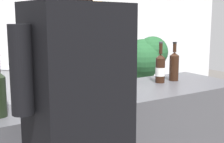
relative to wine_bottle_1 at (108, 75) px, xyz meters
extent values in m
cube|color=white|center=(0.06, 2.59, 0.33)|extent=(8.00, 0.10, 2.80)
cylinder|color=black|center=(0.00, 0.00, -0.02)|extent=(0.08, 0.08, 0.22)
cone|color=black|center=(0.00, 0.00, 0.11)|extent=(0.08, 0.08, 0.03)
cylinder|color=black|center=(0.00, 0.00, 0.17)|extent=(0.03, 0.03, 0.09)
cylinder|color=#333338|center=(0.00, 0.00, 0.22)|extent=(0.03, 0.03, 0.01)
cylinder|color=silver|center=(0.00, 0.00, -0.03)|extent=(0.08, 0.08, 0.09)
cylinder|color=black|center=(-0.36, -0.10, -0.03)|extent=(0.07, 0.07, 0.18)
cone|color=black|center=(-0.36, -0.10, 0.08)|extent=(0.07, 0.07, 0.04)
cylinder|color=black|center=(-0.36, -0.10, 0.14)|extent=(0.03, 0.03, 0.09)
cylinder|color=black|center=(-0.36, -0.10, 0.19)|extent=(0.03, 0.03, 0.01)
cylinder|color=silver|center=(-0.36, -0.10, -0.04)|extent=(0.07, 0.07, 0.07)
cylinder|color=black|center=(-0.29, 0.02, -0.03)|extent=(0.07, 0.07, 0.20)
cone|color=black|center=(-0.29, 0.02, 0.09)|extent=(0.07, 0.07, 0.03)
cylinder|color=black|center=(-0.29, 0.02, 0.13)|extent=(0.03, 0.03, 0.07)
cylinder|color=black|center=(-0.29, 0.02, 0.18)|extent=(0.03, 0.03, 0.01)
cylinder|color=silver|center=(-0.29, 0.02, -0.04)|extent=(0.08, 0.08, 0.06)
cylinder|color=black|center=(0.70, 0.07, -0.02)|extent=(0.08, 0.08, 0.21)
cone|color=black|center=(0.70, 0.07, 0.10)|extent=(0.08, 0.08, 0.03)
cylinder|color=black|center=(0.70, 0.07, 0.16)|extent=(0.03, 0.03, 0.07)
cylinder|color=black|center=(0.70, 0.07, 0.20)|extent=(0.03, 0.03, 0.01)
cylinder|color=black|center=(0.30, 0.15, -0.03)|extent=(0.08, 0.08, 0.19)
cone|color=black|center=(0.30, 0.15, 0.08)|extent=(0.08, 0.08, 0.03)
cylinder|color=black|center=(0.30, 0.15, 0.13)|extent=(0.03, 0.03, 0.07)
cylinder|color=#B79333|center=(0.30, 0.15, 0.17)|extent=(0.03, 0.03, 0.01)
cylinder|color=black|center=(0.54, 0.06, -0.02)|extent=(0.08, 0.08, 0.20)
cone|color=black|center=(0.54, 0.06, 0.10)|extent=(0.08, 0.08, 0.03)
cylinder|color=black|center=(0.54, 0.06, 0.16)|extent=(0.03, 0.03, 0.09)
cylinder|color=#333338|center=(0.54, 0.06, 0.21)|extent=(0.03, 0.03, 0.01)
cylinder|color=white|center=(0.54, 0.06, -0.03)|extent=(0.08, 0.08, 0.07)
cylinder|color=silver|center=(0.01, -0.13, -0.12)|extent=(0.07, 0.07, 0.00)
cylinder|color=silver|center=(0.01, -0.13, -0.08)|extent=(0.01, 0.01, 0.08)
ellipsoid|color=silver|center=(0.01, -0.13, 0.00)|extent=(0.07, 0.07, 0.09)
ellipsoid|color=maroon|center=(0.01, -0.13, -0.02)|extent=(0.06, 0.06, 0.03)
cylinder|color=silver|center=(-0.63, 0.13, -0.02)|extent=(0.20, 0.20, 0.21)
torus|color=silver|center=(-0.63, 0.13, 0.09)|extent=(0.21, 0.21, 0.01)
cube|color=black|center=(0.24, 0.66, -0.62)|extent=(0.38, 0.30, 0.89)
cube|color=#191E47|center=(0.24, 0.66, 0.11)|extent=(0.42, 0.31, 0.56)
sphere|color=#D8AD8C|center=(0.24, 0.66, 0.49)|extent=(0.22, 0.22, 0.22)
cylinder|color=#191E47|center=(0.47, 0.61, 0.18)|extent=(0.08, 0.08, 0.31)
cylinder|color=#191E47|center=(0.02, 0.70, 0.18)|extent=(0.08, 0.08, 0.31)
cube|color=black|center=(-0.58, -0.74, 0.14)|extent=(0.44, 0.30, 0.63)
cylinder|color=black|center=(-0.83, -0.78, 0.22)|extent=(0.08, 0.08, 0.32)
cylinder|color=black|center=(-0.34, -0.70, 0.22)|extent=(0.08, 0.08, 0.32)
cylinder|color=brown|center=(1.44, 1.38, -0.93)|extent=(0.37, 0.37, 0.27)
sphere|color=#23562D|center=(1.47, 1.29, -0.03)|extent=(0.41, 0.41, 0.41)
sphere|color=#23562D|center=(1.36, 1.35, -0.08)|extent=(0.44, 0.44, 0.44)
sphere|color=#23562D|center=(1.33, 1.30, -0.13)|extent=(0.48, 0.48, 0.48)
sphere|color=#23562D|center=(1.52, 1.33, -0.08)|extent=(0.29, 0.29, 0.29)
sphere|color=#23562D|center=(1.40, 1.48, -0.26)|extent=(0.46, 0.46, 0.46)
cylinder|color=#4C3823|center=(1.44, 1.38, -0.50)|extent=(0.05, 0.05, 0.60)
camera|label=1|loc=(-1.12, -1.84, 0.40)|focal=49.43mm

